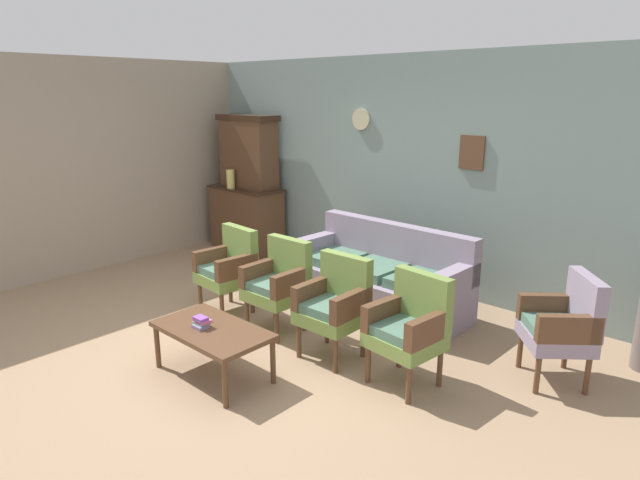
% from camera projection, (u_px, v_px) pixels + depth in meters
% --- Properties ---
extents(ground_plane, '(7.68, 7.68, 0.00)m').
position_uv_depth(ground_plane, '(233.00, 350.00, 4.94)').
color(ground_plane, '#997A5B').
extents(wall_back_with_decor, '(6.40, 0.09, 2.70)m').
position_uv_depth(wall_back_with_decor, '(402.00, 172.00, 6.46)').
color(wall_back_with_decor, gray).
rests_on(wall_back_with_decor, ground).
extents(wall_left_side, '(0.06, 5.20, 2.70)m').
position_uv_depth(wall_left_side, '(63.00, 169.00, 6.69)').
color(wall_left_side, gray).
rests_on(wall_left_side, ground).
extents(side_cabinet, '(1.16, 0.55, 0.93)m').
position_uv_depth(side_cabinet, '(247.00, 218.00, 8.02)').
color(side_cabinet, brown).
rests_on(side_cabinet, ground).
extents(cabinet_upper_hutch, '(0.99, 0.38, 1.03)m').
position_uv_depth(cabinet_upper_hutch, '(248.00, 151.00, 7.82)').
color(cabinet_upper_hutch, brown).
rests_on(cabinet_upper_hutch, side_cabinet).
extents(vase_on_cabinet, '(0.12, 0.12, 0.27)m').
position_uv_depth(vase_on_cabinet, '(231.00, 179.00, 7.80)').
color(vase_on_cabinet, '#D7C66A').
rests_on(vase_on_cabinet, side_cabinet).
extents(floral_couch, '(1.98, 0.85, 0.90)m').
position_uv_depth(floral_couch, '(379.00, 280.00, 5.81)').
color(floral_couch, gray).
rests_on(floral_couch, ground).
extents(armchair_row_middle, '(0.56, 0.53, 0.90)m').
position_uv_depth(armchair_row_middle, '(229.00, 266.00, 5.71)').
color(armchair_row_middle, olive).
rests_on(armchair_row_middle, ground).
extents(armchair_near_couch_end, '(0.53, 0.50, 0.90)m').
position_uv_depth(armchair_near_couch_end, '(279.00, 281.00, 5.26)').
color(armchair_near_couch_end, olive).
rests_on(armchair_near_couch_end, ground).
extents(armchair_near_cabinet, '(0.53, 0.50, 0.90)m').
position_uv_depth(armchair_near_cabinet, '(335.00, 303.00, 4.72)').
color(armchair_near_cabinet, olive).
rests_on(armchair_near_cabinet, ground).
extents(armchair_by_doorway, '(0.57, 0.54, 0.90)m').
position_uv_depth(armchair_by_doorway, '(409.00, 325.00, 4.27)').
color(armchair_by_doorway, olive).
rests_on(armchair_by_doorway, ground).
extents(wingback_chair_by_fireplace, '(0.71, 0.71, 0.90)m').
position_uv_depth(wingback_chair_by_fireplace, '(563.00, 323.00, 4.30)').
color(wingback_chair_by_fireplace, gray).
rests_on(wingback_chair_by_fireplace, ground).
extents(coffee_table, '(1.00, 0.56, 0.42)m').
position_uv_depth(coffee_table, '(212.00, 333.00, 4.42)').
color(coffee_table, brown).
rests_on(coffee_table, ground).
extents(book_stack_on_table, '(0.14, 0.12, 0.09)m').
position_uv_depth(book_stack_on_table, '(201.00, 322.00, 4.40)').
color(book_stack_on_table, gray).
rests_on(book_stack_on_table, coffee_table).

